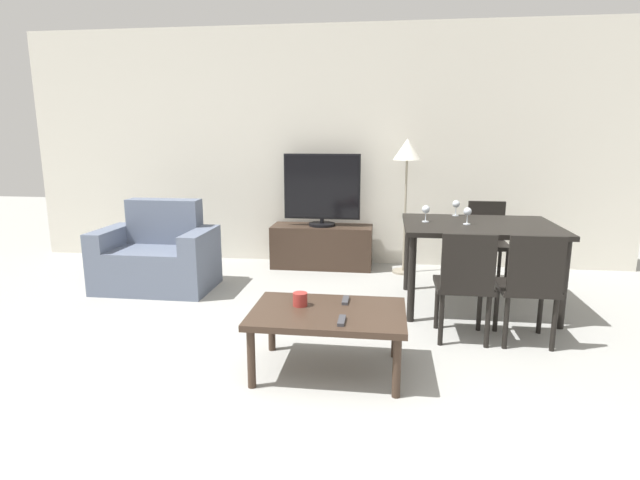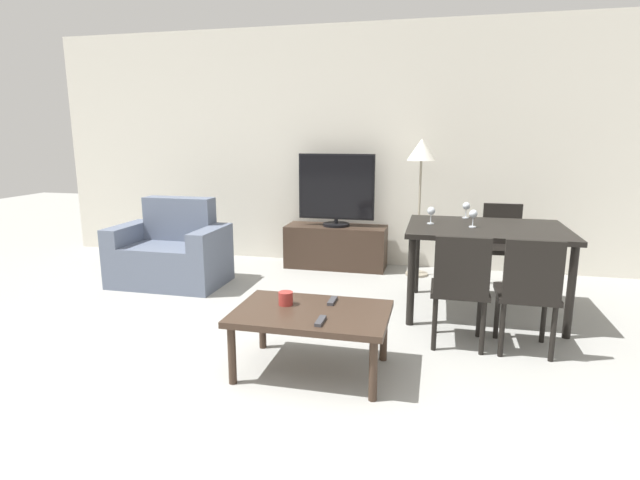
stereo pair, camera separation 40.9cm
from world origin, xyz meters
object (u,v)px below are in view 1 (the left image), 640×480
at_px(wine_glass_left, 456,205).
at_px(wine_glass_right, 426,210).
at_px(tv, 322,190).
at_px(dining_chair_far, 487,238).
at_px(armchair, 158,258).
at_px(remote_primary, 342,321).
at_px(remote_secondary, 346,300).
at_px(dining_chair_near_right, 530,283).
at_px(wine_glass_center, 468,213).
at_px(coffee_table, 328,317).
at_px(floor_lamp, 407,160).
at_px(cup_white_near, 300,299).
at_px(dining_chair_near, 465,281).
at_px(dining_table, 479,233).
at_px(tv_stand, 322,246).

bearing_deg(wine_glass_left, wine_glass_right, -128.83).
relative_size(tv, dining_chair_far, 1.03).
height_order(armchair, remote_primary, armchair).
bearing_deg(tv, armchair, -146.46).
distance_m(remote_primary, remote_secondary, 0.37).
distance_m(remote_secondary, wine_glass_right, 1.44).
xyz_separation_m(dining_chair_near_right, remote_secondary, (-1.28, -0.42, -0.04)).
xyz_separation_m(dining_chair_near_right, wine_glass_center, (-0.34, 0.73, 0.39)).
xyz_separation_m(remote_primary, wine_glass_center, (0.93, 1.52, 0.43)).
xyz_separation_m(armchair, coffee_table, (1.88, -1.57, 0.06)).
relative_size(floor_lamp, wine_glass_right, 9.99).
height_order(coffee_table, floor_lamp, floor_lamp).
xyz_separation_m(armchair, wine_glass_right, (2.57, -0.15, 0.55)).
bearing_deg(dining_chair_far, cup_white_near, -126.38).
height_order(dining_chair_near_right, wine_glass_left, wine_glass_left).
xyz_separation_m(dining_chair_near, floor_lamp, (-0.37, 1.85, 0.77)).
height_order(floor_lamp, wine_glass_right, floor_lamp).
bearing_deg(dining_chair_near, floor_lamp, 101.38).
relative_size(armchair, dining_chair_near_right, 1.33).
relative_size(dining_table, wine_glass_left, 8.79).
distance_m(floor_lamp, cup_white_near, 2.61).
distance_m(tv_stand, wine_glass_left, 1.69).
distance_m(dining_chair_near, dining_chair_near_right, 0.45).
bearing_deg(dining_table, armchair, 176.68).
bearing_deg(wine_glass_left, remote_secondary, -119.18).
xyz_separation_m(floor_lamp, remote_primary, (-0.45, -2.63, -0.82)).
bearing_deg(floor_lamp, armchair, -160.17).
relative_size(dining_chair_near_right, wine_glass_right, 5.68).
bearing_deg(wine_glass_right, coffee_table, -115.96).
bearing_deg(dining_chair_near_right, armchair, 163.42).
height_order(dining_chair_near_right, wine_glass_center, wine_glass_center).
xyz_separation_m(tv, wine_glass_right, (1.06, -1.15, -0.04)).
xyz_separation_m(tv_stand, remote_primary, (0.47, -2.76, 0.18)).
distance_m(armchair, remote_primary, 2.65).
bearing_deg(coffee_table, remote_secondary, 62.80).
relative_size(floor_lamp, cup_white_near, 15.50).
distance_m(dining_chair_near, wine_glass_center, 0.83).
xyz_separation_m(dining_table, wine_glass_right, (-0.46, 0.02, 0.19)).
xyz_separation_m(wine_glass_left, wine_glass_center, (0.03, -0.46, 0.00)).
height_order(tv, dining_chair_far, tv).
height_order(dining_chair_near_right, floor_lamp, floor_lamp).
bearing_deg(cup_white_near, wine_glass_center, 46.05).
height_order(tv_stand, remote_secondary, tv_stand).
height_order(remote_primary, wine_glass_right, wine_glass_right).
distance_m(armchair, dining_chair_far, 3.32).
bearing_deg(cup_white_near, remote_secondary, 22.32).
distance_m(dining_chair_near_right, wine_glass_center, 0.90).
distance_m(dining_chair_far, remote_secondary, 2.38).
distance_m(tv_stand, wine_glass_center, 1.97).
height_order(armchair, dining_table, armchair).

